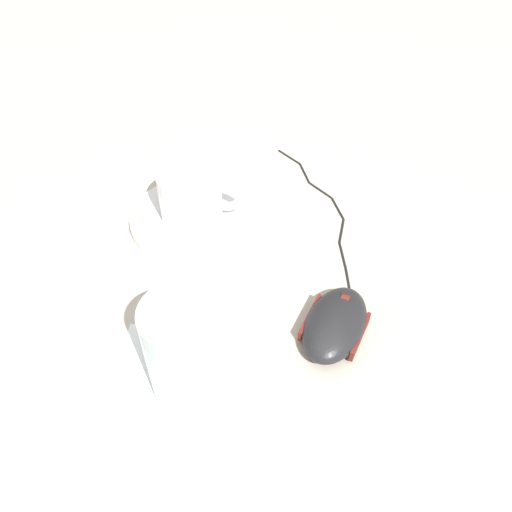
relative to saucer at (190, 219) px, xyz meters
The scene contains 7 objects.
ground_plane 0.12m from the saucer, 89.12° to the left, with size 3.00×3.00×0.00m, color #B2A899.
saucer is the anchor object (origin of this frame).
coffee_cup 0.04m from the saucer, 159.22° to the left, with size 0.10×0.07×0.07m.
computer_mouse 0.23m from the saucer, 116.40° to the left, with size 0.11×0.11×0.03m.
mouse_cable 0.17m from the saucer, 168.99° to the left, with size 0.05×0.27×0.00m.
napkin_under_glass 0.23m from the saucer, 74.13° to the left, with size 0.14×0.14×0.00m, color white.
drinking_glass 0.23m from the saucer, 76.10° to the left, with size 0.07×0.07×0.12m, color silver.
Camera 1 is at (0.08, 0.38, 0.50)m, focal length 40.00 mm.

